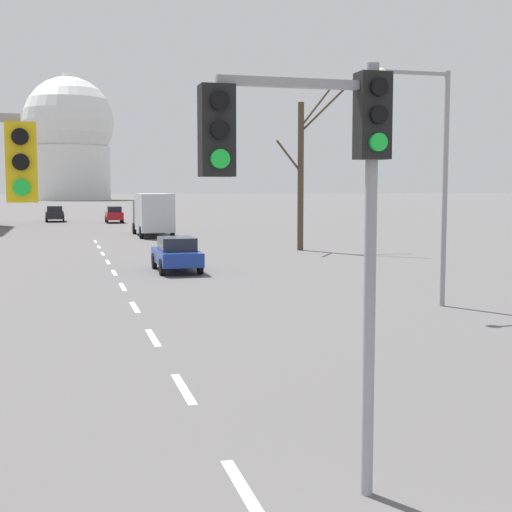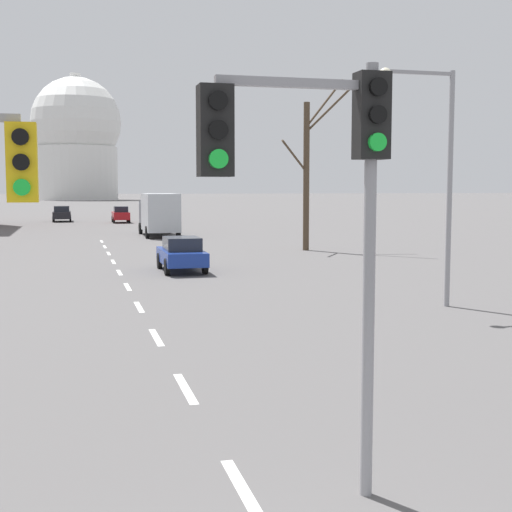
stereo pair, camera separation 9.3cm
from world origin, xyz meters
name	(u,v)px [view 1 (the left image)]	position (x,y,z in m)	size (l,w,h in m)	color
lane_stripe_0	(245,492)	(0.00, 4.03, 0.00)	(0.16, 2.00, 0.01)	silver
lane_stripe_1	(183,388)	(0.00, 8.53, 0.00)	(0.16, 2.00, 0.01)	silver
lane_stripe_2	(153,337)	(0.00, 13.03, 0.00)	(0.16, 2.00, 0.01)	silver
lane_stripe_3	(135,307)	(0.00, 17.53, 0.00)	(0.16, 2.00, 0.01)	silver
lane_stripe_4	(123,287)	(0.00, 22.03, 0.00)	(0.16, 2.00, 0.01)	silver
lane_stripe_5	(114,273)	(0.00, 26.53, 0.00)	(0.16, 2.00, 0.01)	silver
lane_stripe_6	(108,262)	(0.00, 31.03, 0.00)	(0.16, 2.00, 0.01)	silver
lane_stripe_7	(103,254)	(0.00, 35.53, 0.00)	(0.16, 2.00, 0.01)	silver
lane_stripe_8	(99,247)	(0.00, 40.03, 0.00)	(0.16, 2.00, 0.01)	silver
lane_stripe_9	(96,241)	(0.00, 44.53, 0.00)	(0.16, 2.00, 0.01)	silver
traffic_signal_centre_tall	(320,172)	(0.75, 3.61, 3.76)	(2.14, 0.34, 4.96)	gray
street_lamp_right	(431,159)	(8.55, 15.35, 4.43)	(2.41, 0.36, 7.01)	gray
sedan_near_left	(176,254)	(2.62, 26.30, 0.77)	(1.76, 4.06, 1.48)	navy
sedan_near_right	(55,214)	(-2.89, 73.93, 0.83)	(1.89, 4.57, 1.64)	black
sedan_mid_centre	(114,214)	(2.95, 69.89, 0.85)	(1.70, 3.98, 1.67)	maroon
delivery_truck	(153,213)	(4.33, 48.72, 1.70)	(2.44, 7.20, 3.14)	#333842
bare_tree_right_near	(302,169)	(11.15, 34.73, 4.63)	(4.39, 2.96, 9.86)	#473828
capitol_dome	(69,139)	(0.00, 207.65, 17.39)	(25.27, 25.27, 35.69)	silver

